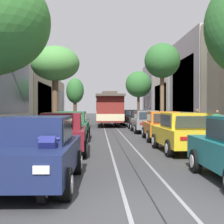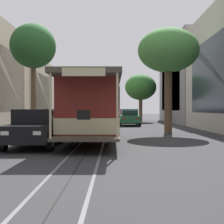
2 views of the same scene
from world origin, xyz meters
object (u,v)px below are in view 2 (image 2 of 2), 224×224
(parked_car_yellow_second_right, at_px, (84,116))
(parked_car_grey_fourth_right, at_px, (70,119))
(motorcycle_with_rider, at_px, (121,116))
(street_tree_kerb_left_second, at_px, (168,52))
(street_tree_kerb_right_second, at_px, (33,47))
(parked_car_navy_near_left, at_px, (125,115))
(parked_car_orange_mid_right, at_px, (78,117))
(pedestrian_on_right_pavement, at_px, (34,116))
(parked_car_black_sixth_right, at_px, (35,128))
(street_tree_kerb_left_near, at_px, (141,87))
(street_tree_kerb_right_near, at_px, (72,86))
(parked_car_green_mid_left, at_px, (129,117))
(parked_car_black_fifth_right, at_px, (56,122))
(parked_car_maroon_second_left, at_px, (126,116))
(parked_car_teal_near_right, at_px, (87,115))
(pedestrian_on_left_pavement, at_px, (46,116))
(cable_car_trolley, at_px, (93,108))

(parked_car_yellow_second_right, relative_size, parked_car_grey_fourth_right, 1.01)
(parked_car_grey_fourth_right, xyz_separation_m, motorcycle_with_rider, (-4.43, -17.46, -0.15))
(street_tree_kerb_left_second, distance_m, street_tree_kerb_right_second, 8.83)
(parked_car_navy_near_left, relative_size, street_tree_kerb_left_second, 0.64)
(parked_car_orange_mid_right, relative_size, pedestrian_on_right_pavement, 2.67)
(parked_car_black_sixth_right, bearing_deg, pedestrian_on_right_pavement, -75.27)
(parked_car_black_sixth_right, height_order, pedestrian_on_right_pavement, pedestrian_on_right_pavement)
(street_tree_kerb_left_near, relative_size, street_tree_kerb_right_near, 0.96)
(parked_car_green_mid_left, xyz_separation_m, street_tree_kerb_right_second, (6.78, 9.09, 4.84))
(parked_car_grey_fourth_right, bearing_deg, parked_car_black_sixth_right, 90.43)
(parked_car_navy_near_left, relative_size, parked_car_black_fifth_right, 1.00)
(parked_car_maroon_second_left, distance_m, parked_car_teal_near_right, 7.51)
(street_tree_kerb_right_second, bearing_deg, pedestrian_on_left_pavement, -83.85)
(street_tree_kerb_right_second, height_order, pedestrian_on_right_pavement, street_tree_kerb_right_second)
(parked_car_maroon_second_left, bearing_deg, parked_car_green_mid_left, 90.58)
(parked_car_maroon_second_left, bearing_deg, parked_car_navy_near_left, -90.42)
(parked_car_navy_near_left, xyz_separation_m, parked_car_black_fifth_right, (4.98, 21.88, 0.00))
(parked_car_maroon_second_left, bearing_deg, cable_car_trolley, 82.86)
(parked_car_orange_mid_right, distance_m, street_tree_kerb_left_near, 11.43)
(motorcycle_with_rider, bearing_deg, parked_car_green_mid_left, 92.26)
(parked_car_teal_near_right, xyz_separation_m, street_tree_kerb_right_second, (1.77, 20.30, 4.84))
(parked_car_black_sixth_right, xyz_separation_m, street_tree_kerb_right_second, (1.95, -7.13, 4.84))
(parked_car_maroon_second_left, distance_m, parked_car_black_fifth_right, 17.03)
(street_tree_kerb_right_second, height_order, motorcycle_with_rider, street_tree_kerb_right_second)
(parked_car_navy_near_left, distance_m, parked_car_grey_fourth_right, 17.26)
(parked_car_maroon_second_left, height_order, pedestrian_on_left_pavement, pedestrian_on_left_pavement)
(parked_car_yellow_second_right, relative_size, street_tree_kerb_left_second, 0.64)
(parked_car_teal_near_right, bearing_deg, street_tree_kerb_left_second, 109.17)
(cable_car_trolley, bearing_deg, parked_car_black_fifth_right, -53.79)
(parked_car_black_fifth_right, bearing_deg, street_tree_kerb_left_near, -109.27)
(parked_car_yellow_second_right, height_order, parked_car_black_sixth_right, same)
(parked_car_green_mid_left, bearing_deg, parked_car_grey_fourth_right, 47.77)
(street_tree_kerb_left_second, bearing_deg, parked_car_grey_fourth_right, -27.93)
(street_tree_kerb_right_second, relative_size, cable_car_trolley, 0.78)
(parked_car_navy_near_left, xyz_separation_m, parked_car_orange_mid_right, (4.98, 10.68, 0.00))
(street_tree_kerb_left_second, bearing_deg, parked_car_black_sixth_right, 45.98)
(pedestrian_on_right_pavement, bearing_deg, parked_car_orange_mid_right, -152.92)
(street_tree_kerb_left_near, bearing_deg, parked_car_yellow_second_right, 26.58)
(parked_car_navy_near_left, bearing_deg, parked_car_yellow_second_right, 49.06)
(parked_car_navy_near_left, bearing_deg, parked_car_green_mid_left, 90.08)
(pedestrian_on_right_pavement, bearing_deg, motorcycle_with_rider, -121.40)
(parked_car_teal_near_right, height_order, pedestrian_on_right_pavement, pedestrian_on_right_pavement)
(street_tree_kerb_right_second, bearing_deg, street_tree_kerb_left_near, -115.66)
(parked_car_navy_near_left, distance_m, parked_car_teal_near_right, 4.99)
(parked_car_black_fifth_right, relative_size, pedestrian_on_right_pavement, 2.66)
(parked_car_green_mid_left, bearing_deg, pedestrian_on_left_pavement, 12.67)
(parked_car_maroon_second_left, xyz_separation_m, parked_car_yellow_second_right, (4.83, 0.03, 0.00))
(parked_car_navy_near_left, distance_m, street_tree_kerb_right_second, 21.87)
(pedestrian_on_right_pavement, bearing_deg, pedestrian_on_left_pavement, 166.98)
(parked_car_teal_near_right, bearing_deg, parked_car_green_mid_left, 114.07)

